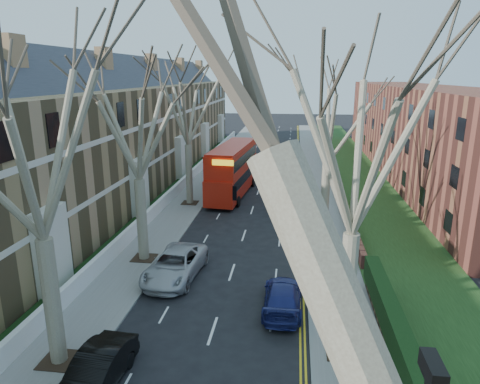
% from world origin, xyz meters
% --- Properties ---
extents(pavement_left, '(3.00, 102.00, 0.12)m').
position_xyz_m(pavement_left, '(-6.00, 39.00, 0.06)').
color(pavement_left, slate).
rests_on(pavement_left, ground).
extents(pavement_right, '(3.00, 102.00, 0.12)m').
position_xyz_m(pavement_right, '(6.00, 39.00, 0.06)').
color(pavement_right, slate).
rests_on(pavement_right, ground).
extents(terrace_left, '(9.70, 78.00, 13.60)m').
position_xyz_m(terrace_left, '(-13.65, 31.00, 5.53)').
color(terrace_left, olive).
rests_on(terrace_left, ground).
extents(flats_right, '(13.97, 54.00, 10.00)m').
position_xyz_m(flats_right, '(17.46, 43.00, 4.98)').
color(flats_right, brown).
rests_on(flats_right, ground).
extents(front_wall_left, '(0.30, 78.00, 1.00)m').
position_xyz_m(front_wall_left, '(-7.65, 31.00, 0.62)').
color(front_wall_left, white).
rests_on(front_wall_left, ground).
extents(grass_verge_right, '(6.00, 102.00, 0.06)m').
position_xyz_m(grass_verge_right, '(10.50, 39.00, 0.15)').
color(grass_verge_right, '#1A3613').
rests_on(grass_verge_right, ground).
extents(tree_left_mid, '(10.50, 10.50, 14.71)m').
position_xyz_m(tree_left_mid, '(-5.70, 6.00, 9.56)').
color(tree_left_mid, '#756853').
rests_on(tree_left_mid, ground).
extents(tree_left_far, '(10.15, 10.15, 14.22)m').
position_xyz_m(tree_left_far, '(-5.70, 16.00, 9.24)').
color(tree_left_far, '#756853').
rests_on(tree_left_far, ground).
extents(tree_left_dist, '(10.50, 10.50, 14.71)m').
position_xyz_m(tree_left_dist, '(-5.70, 28.00, 9.56)').
color(tree_left_dist, '#756853').
rests_on(tree_left_dist, ground).
extents(tree_right_mid, '(10.50, 10.50, 14.71)m').
position_xyz_m(tree_right_mid, '(5.70, 8.00, 9.56)').
color(tree_right_mid, '#756853').
rests_on(tree_right_mid, ground).
extents(tree_right_far, '(10.15, 10.15, 14.22)m').
position_xyz_m(tree_right_far, '(5.70, 22.00, 9.24)').
color(tree_right_far, '#756853').
rests_on(tree_right_far, ground).
extents(double_decker_bus, '(3.56, 11.49, 4.72)m').
position_xyz_m(double_decker_bus, '(-2.32, 31.51, 2.32)').
color(double_decker_bus, '#AB1A0C').
rests_on(double_decker_bus, ground).
extents(car_left_mid, '(1.75, 4.44, 1.44)m').
position_xyz_m(car_left_mid, '(-3.54, 4.81, 0.72)').
color(car_left_mid, black).
rests_on(car_left_mid, ground).
extents(car_left_far, '(3.04, 5.80, 1.56)m').
position_xyz_m(car_left_far, '(-3.09, 13.94, 0.78)').
color(car_left_far, '#ADAEB2').
rests_on(car_left_far, ground).
extents(car_right_near, '(1.91, 4.65, 1.34)m').
position_xyz_m(car_right_near, '(3.09, 11.27, 0.67)').
color(car_right_near, navy).
rests_on(car_right_near, ground).
extents(car_right_mid, '(1.84, 4.12, 1.37)m').
position_xyz_m(car_right_mid, '(3.23, 25.97, 0.69)').
color(car_right_mid, '#95969D').
rests_on(car_right_mid, ground).
extents(car_right_far, '(2.17, 4.73, 1.50)m').
position_xyz_m(car_right_far, '(3.15, 26.87, 0.75)').
color(car_right_far, black).
rests_on(car_right_far, ground).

